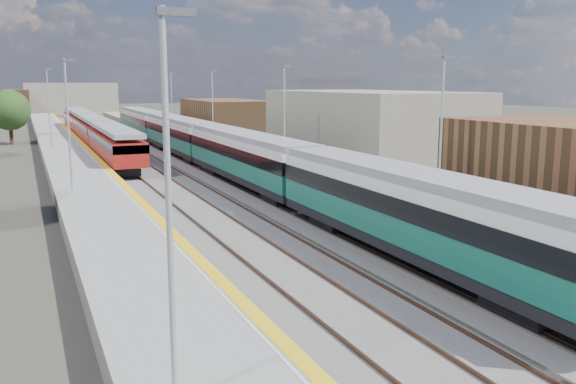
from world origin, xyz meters
TOP-DOWN VIEW (x-y plane):
  - ground at (0.00, 50.00)m, footprint 320.00×320.00m
  - ballast_bed at (-2.25, 52.50)m, footprint 10.50×155.00m
  - tracks at (-1.65, 54.18)m, footprint 8.96×160.00m
  - platform_right at (5.28, 52.49)m, footprint 4.70×155.00m
  - platform_left at (-9.05, 52.49)m, footprint 4.30×155.00m
  - green_train at (1.50, 46.33)m, footprint 2.84×79.11m
  - red_train at (-5.50, 68.78)m, footprint 2.64×53.70m
  - tree_c at (-13.94, 75.08)m, footprint 4.68×4.68m
  - tree_d at (24.87, 57.26)m, footprint 4.06×4.06m

SIDE VIEW (x-z plane):
  - ground at x=0.00m, z-range 0.00..0.00m
  - ballast_bed at x=-2.25m, z-range 0.00..0.06m
  - tracks at x=-1.65m, z-range 0.02..0.19m
  - platform_left at x=-9.05m, z-range -3.74..4.78m
  - platform_right at x=5.28m, z-range -3.72..4.80m
  - red_train at x=-5.50m, z-range 0.30..3.64m
  - green_train at x=1.50m, z-range 0.64..3.77m
  - tree_d at x=24.87m, z-range 0.71..6.20m
  - tree_c at x=-13.94m, z-range 0.82..7.17m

